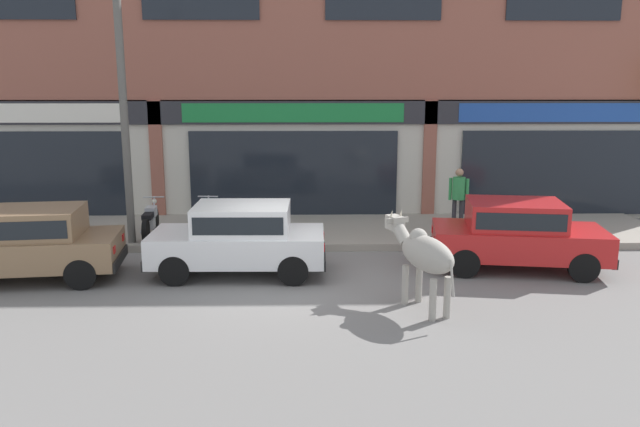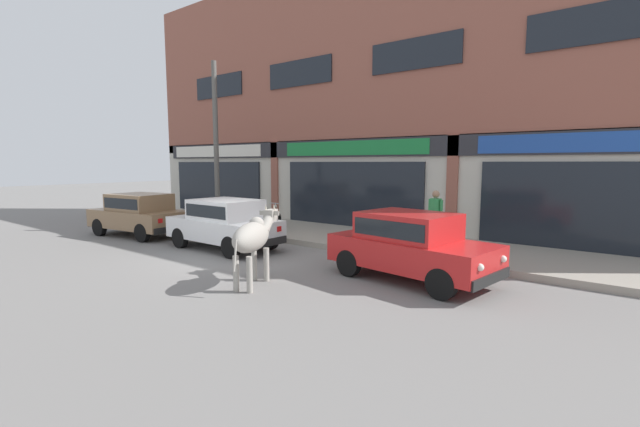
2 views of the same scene
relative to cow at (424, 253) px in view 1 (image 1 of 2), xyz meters
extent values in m
plane|color=slate|center=(-2.38, 1.57, -1.01)|extent=(90.00, 90.00, 0.00)
cube|color=gray|center=(-2.38, 5.50, -0.92)|extent=(19.00, 3.45, 0.17)
cube|color=beige|center=(-2.38, 7.49, 0.69)|extent=(23.00, 0.55, 3.40)
cube|color=#28282D|center=(-2.38, 7.18, 2.04)|extent=(22.08, 0.08, 0.64)
cube|color=black|center=(-10.04, 7.17, 0.34)|extent=(5.83, 0.10, 2.40)
cube|color=silver|center=(-10.04, 7.15, 2.04)|extent=(6.13, 0.05, 0.52)
cube|color=#8E5142|center=(-6.21, 7.20, 0.69)|extent=(0.36, 0.12, 3.40)
cube|color=black|center=(-2.38, 7.17, 0.34)|extent=(5.83, 0.10, 2.40)
cube|color=#197A38|center=(-2.38, 7.15, 2.04)|extent=(6.13, 0.05, 0.52)
cube|color=#8E5142|center=(1.46, 7.20, 0.69)|extent=(0.36, 0.12, 3.40)
cube|color=black|center=(5.29, 7.17, 0.34)|extent=(5.83, 0.10, 2.40)
cube|color=#1E479E|center=(5.29, 7.15, 2.04)|extent=(6.13, 0.05, 0.52)
cube|color=black|center=(-9.71, 7.19, 5.01)|extent=(3.13, 0.06, 1.00)
cube|color=black|center=(-4.82, 7.19, 5.01)|extent=(3.13, 0.06, 1.00)
cube|color=black|center=(0.07, 7.19, 5.01)|extent=(3.13, 0.06, 1.00)
cube|color=black|center=(4.95, 7.19, 5.01)|extent=(3.13, 0.06, 1.00)
ellipsoid|color=#9E998E|center=(0.04, -0.09, 0.01)|extent=(1.02, 1.49, 0.60)
sphere|color=#9E998E|center=(-0.07, 0.17, 0.24)|extent=(0.32, 0.32, 0.32)
cylinder|color=#9E998E|center=(-0.26, 0.25, -0.65)|extent=(0.12, 0.12, 0.72)
cylinder|color=#9E998E|center=(0.00, 0.36, -0.65)|extent=(0.12, 0.12, 0.72)
cylinder|color=#9E998E|center=(0.07, -0.55, -0.65)|extent=(0.12, 0.12, 0.72)
cylinder|color=#9E998E|center=(0.34, -0.44, -0.65)|extent=(0.12, 0.12, 0.72)
cylinder|color=#9E998E|center=(-0.28, 0.67, 0.16)|extent=(0.40, 0.52, 0.43)
cube|color=#9E998E|center=(-0.38, 0.91, 0.33)|extent=(0.34, 0.42, 0.26)
cube|color=slate|center=(-0.45, 1.07, 0.29)|extent=(0.20, 0.19, 0.14)
cone|color=beige|center=(-0.45, 0.83, 0.51)|extent=(0.10, 0.13, 0.19)
cone|color=beige|center=(-0.27, 0.91, 0.51)|extent=(0.10, 0.13, 0.19)
cube|color=#9E998E|center=(-0.49, 0.77, 0.39)|extent=(0.14, 0.09, 0.10)
cube|color=#9E998E|center=(-0.20, 0.89, 0.39)|extent=(0.14, 0.09, 0.10)
cylinder|color=#9E998E|center=(0.32, -0.78, -0.21)|extent=(0.10, 0.17, 0.60)
cylinder|color=black|center=(-6.32, 1.18, -0.71)|extent=(0.62, 0.25, 0.60)
cylinder|color=black|center=(-6.49, 2.61, -0.71)|extent=(0.62, 0.25, 0.60)
cube|color=#846647|center=(-7.55, 1.76, -0.41)|extent=(3.66, 1.99, 0.60)
cube|color=#846647|center=(-7.45, 1.77, 0.17)|extent=(2.05, 1.65, 0.56)
cube|color=black|center=(-7.45, 1.77, 0.17)|extent=(1.90, 1.65, 0.35)
cube|color=black|center=(-5.83, 1.96, -0.63)|extent=(0.29, 1.52, 0.20)
cube|color=red|center=(-5.75, 1.47, -0.31)|extent=(0.05, 0.16, 0.14)
cube|color=red|center=(-5.86, 2.46, -0.31)|extent=(0.05, 0.16, 0.14)
cylinder|color=black|center=(-4.58, 1.37, -0.71)|extent=(0.60, 0.19, 0.60)
cylinder|color=black|center=(-4.56, 2.81, -0.71)|extent=(0.60, 0.19, 0.60)
cylinder|color=black|center=(-2.28, 1.34, -0.71)|extent=(0.60, 0.19, 0.60)
cylinder|color=black|center=(-2.26, 2.78, -0.71)|extent=(0.60, 0.19, 0.60)
cube|color=white|center=(-3.42, 2.08, -0.41)|extent=(3.52, 1.65, 0.60)
cube|color=white|center=(-3.32, 2.07, 0.17)|extent=(1.92, 1.47, 0.56)
cube|color=black|center=(-3.32, 2.07, 0.17)|extent=(1.77, 1.49, 0.35)
cube|color=black|center=(-5.15, 2.10, -0.63)|extent=(0.14, 1.52, 0.20)
cube|color=black|center=(-1.69, 2.05, -0.63)|extent=(0.14, 1.52, 0.20)
sphere|color=silver|center=(-5.19, 1.62, -0.33)|extent=(0.14, 0.14, 0.14)
sphere|color=silver|center=(-5.17, 2.58, -0.33)|extent=(0.14, 0.14, 0.14)
cube|color=red|center=(-1.67, 1.55, -0.31)|extent=(0.03, 0.16, 0.14)
cube|color=red|center=(-1.66, 2.55, -0.31)|extent=(0.03, 0.16, 0.14)
cylinder|color=black|center=(3.67, 2.85, -0.71)|extent=(0.62, 0.27, 0.60)
cylinder|color=black|center=(3.46, 1.42, -0.71)|extent=(0.62, 0.27, 0.60)
cylinder|color=black|center=(1.39, 3.19, -0.71)|extent=(0.62, 0.27, 0.60)
cylinder|color=black|center=(1.18, 1.76, -0.71)|extent=(0.62, 0.27, 0.60)
cube|color=red|center=(2.43, 2.31, -0.41)|extent=(3.70, 2.10, 0.60)
cube|color=red|center=(2.33, 2.32, 0.17)|extent=(2.09, 1.70, 0.56)
cube|color=black|center=(2.33, 2.32, 0.17)|extent=(1.94, 1.70, 0.35)
cube|color=black|center=(4.14, 2.05, -0.63)|extent=(0.34, 1.52, 0.20)
cube|color=black|center=(0.72, 2.56, -0.63)|extent=(0.34, 1.52, 0.20)
sphere|color=silver|center=(4.24, 2.52, -0.33)|extent=(0.14, 0.14, 0.14)
sphere|color=silver|center=(4.10, 1.57, -0.33)|extent=(0.14, 0.14, 0.14)
cube|color=red|center=(0.76, 3.06, -0.31)|extent=(0.05, 0.16, 0.14)
cube|color=red|center=(0.62, 2.07, -0.31)|extent=(0.05, 0.16, 0.14)
cylinder|color=black|center=(-5.89, 5.33, -0.55)|extent=(0.13, 0.57, 0.56)
cylinder|color=black|center=(-5.81, 4.08, -0.55)|extent=(0.13, 0.57, 0.56)
cube|color=#B2B5BA|center=(-5.85, 4.68, -0.51)|extent=(0.22, 0.33, 0.24)
cube|color=#A8AAB2|center=(-5.86, 4.84, -0.25)|extent=(0.26, 0.41, 0.24)
cube|color=black|center=(-5.83, 4.44, -0.27)|extent=(0.25, 0.53, 0.12)
cylinder|color=#B2B5BA|center=(-5.88, 5.27, -0.25)|extent=(0.06, 0.27, 0.59)
cylinder|color=#B2B5BA|center=(-5.89, 5.31, 0.03)|extent=(0.52, 0.06, 0.03)
sphere|color=silver|center=(-5.89, 5.37, -0.09)|extent=(0.12, 0.12, 0.12)
cylinder|color=#B2B5BA|center=(-5.93, 4.32, -0.59)|extent=(0.09, 0.48, 0.06)
cylinder|color=black|center=(-4.53, 5.39, -0.55)|extent=(0.15, 0.57, 0.56)
cylinder|color=black|center=(-4.63, 4.14, -0.55)|extent=(0.15, 0.57, 0.56)
cube|color=#B2B5BA|center=(-4.58, 4.75, -0.51)|extent=(0.23, 0.34, 0.24)
cube|color=black|center=(-4.57, 4.91, -0.25)|extent=(0.27, 0.42, 0.24)
cube|color=black|center=(-4.60, 4.51, -0.27)|extent=(0.26, 0.54, 0.12)
cylinder|color=#B2B5BA|center=(-4.53, 5.33, -0.25)|extent=(0.06, 0.27, 0.59)
cylinder|color=#B2B5BA|center=(-4.53, 5.37, 0.03)|extent=(0.52, 0.08, 0.03)
sphere|color=silver|center=(-4.52, 5.43, -0.09)|extent=(0.12, 0.12, 0.12)
cylinder|color=#B2B5BA|center=(-4.72, 4.40, -0.59)|extent=(0.10, 0.48, 0.06)
cylinder|color=#2D2D33|center=(1.89, 5.03, -0.42)|extent=(0.11, 0.11, 0.82)
cylinder|color=#2D2D33|center=(1.72, 5.09, -0.42)|extent=(0.11, 0.11, 0.82)
cylinder|color=#33934C|center=(1.81, 5.06, 0.27)|extent=(0.32, 0.32, 0.56)
cylinder|color=#33934C|center=(2.00, 4.98, 0.24)|extent=(0.08, 0.08, 0.56)
cylinder|color=#33934C|center=(1.61, 5.14, 0.24)|extent=(0.08, 0.08, 0.56)
sphere|color=tan|center=(1.81, 5.06, 0.67)|extent=(0.20, 0.20, 0.20)
cylinder|color=#595651|center=(-6.14, 4.07, 2.13)|extent=(0.18, 0.18, 5.92)
camera|label=1|loc=(-1.99, -10.28, 2.88)|focal=35.00mm
camera|label=2|loc=(6.35, -6.02, 1.52)|focal=24.00mm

